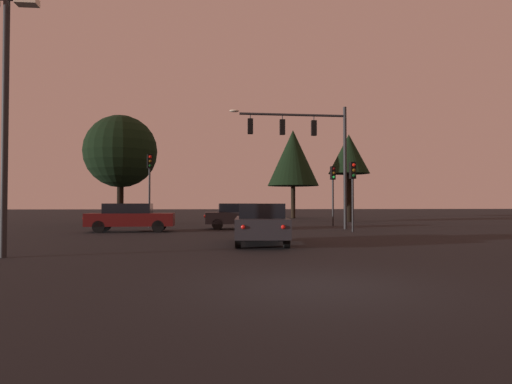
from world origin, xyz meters
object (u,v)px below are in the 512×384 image
object	(u,v)px
traffic_light_corner_left	(333,184)
traffic_light_median	(353,182)
parking_lot_lamp_post	(6,90)
tree_left_far	(121,152)
car_crossing_right	(130,217)
traffic_signal_mast_arm	(309,142)
car_crossing_left	(239,216)
tree_behind_sign	(349,155)
tree_center_horizon	(293,158)
car_nearside_lane	(261,223)
traffic_light_corner_right	(150,176)

from	to	relation	value
traffic_light_corner_left	traffic_light_median	distance (m)	6.21
parking_lot_lamp_post	tree_left_far	distance (m)	19.58
car_crossing_right	parking_lot_lamp_post	world-z (taller)	parking_lot_lamp_post
traffic_light_corner_left	traffic_signal_mast_arm	bearing A→B (deg)	-124.00
car_crossing_left	tree_behind_sign	size ratio (longest dim) A/B	0.58
parking_lot_lamp_post	tree_center_horizon	size ratio (longest dim) A/B	0.81
car_nearside_lane	tree_left_far	world-z (taller)	tree_left_far
car_crossing_right	parking_lot_lamp_post	bearing A→B (deg)	-97.23
car_crossing_left	traffic_light_median	bearing A→B (deg)	-30.76
car_crossing_right	traffic_light_corner_left	bearing A→B (deg)	21.33
traffic_light_corner_left	tree_left_far	world-z (taller)	tree_left_far
traffic_light_corner_right	tree_left_far	size ratio (longest dim) A/B	0.59
traffic_signal_mast_arm	tree_center_horizon	bearing A→B (deg)	82.60
traffic_signal_mast_arm	car_nearside_lane	size ratio (longest dim) A/B	1.63
traffic_signal_mast_arm	traffic_light_corner_left	size ratio (longest dim) A/B	1.81
car_crossing_right	traffic_light_median	bearing A→B (deg)	-6.31
traffic_signal_mast_arm	car_crossing_right	world-z (taller)	traffic_signal_mast_arm
car_nearside_lane	tree_center_horizon	xyz separation A→B (m)	(6.36, 28.61, 5.41)
traffic_light_median	car_nearside_lane	world-z (taller)	traffic_light_median
car_nearside_lane	car_crossing_right	xyz separation A→B (m)	(-6.22, 7.91, -0.00)
traffic_light_median	tree_left_far	distance (m)	17.30
traffic_light_corner_right	tree_left_far	xyz separation A→B (m)	(-2.66, 4.15, 1.99)
traffic_light_median	traffic_light_corner_right	bearing A→B (deg)	154.27
car_crossing_left	tree_center_horizon	world-z (taller)	tree_center_horizon
traffic_signal_mast_arm	traffic_light_corner_left	world-z (taller)	traffic_signal_mast_arm
traffic_signal_mast_arm	tree_left_far	world-z (taller)	tree_left_far
car_crossing_right	car_crossing_left	bearing A→B (deg)	20.08
traffic_signal_mast_arm	tree_behind_sign	xyz separation A→B (m)	(5.53, 10.05, 0.37)
traffic_light_corner_left	tree_behind_sign	bearing A→B (deg)	64.25
car_crossing_right	tree_left_far	distance (m)	9.75
car_crossing_left	tree_left_far	distance (m)	11.22
car_nearside_lane	car_crossing_right	world-z (taller)	same
traffic_light_median	car_crossing_right	bearing A→B (deg)	173.69
traffic_light_median	car_crossing_left	distance (m)	7.09
traffic_light_corner_left	tree_center_horizon	size ratio (longest dim) A/B	0.44
traffic_signal_mast_arm	traffic_light_corner_left	bearing A→B (deg)	56.00
car_crossing_right	traffic_signal_mast_arm	bearing A→B (deg)	7.44
traffic_signal_mast_arm	tree_center_horizon	world-z (taller)	tree_center_horizon
traffic_light_median	tree_center_horizon	size ratio (longest dim) A/B	0.41
tree_left_far	traffic_light_median	bearing A→B (deg)	-34.42
parking_lot_lamp_post	tree_behind_sign	xyz separation A→B (m)	(17.02, 22.57, 0.78)
car_crossing_left	car_crossing_right	distance (m)	6.36
car_nearside_lane	car_crossing_left	xyz separation A→B (m)	(-0.25, 10.09, -0.00)
traffic_light_corner_left	car_crossing_left	size ratio (longest dim) A/B	0.95
traffic_light_corner_left	traffic_light_corner_right	bearing A→B (deg)	-176.88
traffic_signal_mast_arm	car_crossing_right	bearing A→B (deg)	-172.56
traffic_light_corner_left	parking_lot_lamp_post	size ratio (longest dim) A/B	0.54
traffic_signal_mast_arm	traffic_light_median	size ratio (longest dim) A/B	1.95
traffic_signal_mast_arm	car_crossing_right	xyz separation A→B (m)	(-10.06, -1.31, -4.37)
tree_behind_sign	tree_center_horizon	bearing A→B (deg)	107.89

